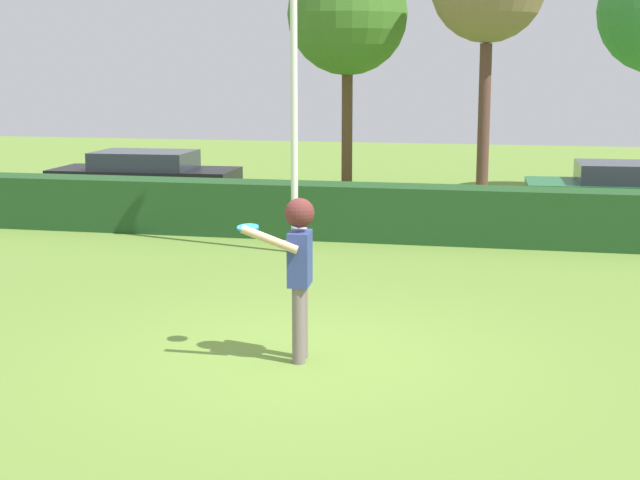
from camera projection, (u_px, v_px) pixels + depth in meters
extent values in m
plane|color=olive|center=(302.00, 357.00, 10.29)|extent=(60.00, 60.00, 0.00)
cylinder|color=slate|center=(299.00, 325.00, 10.02)|extent=(0.14, 0.14, 0.84)
cylinder|color=slate|center=(302.00, 320.00, 10.22)|extent=(0.14, 0.14, 0.84)
cube|color=navy|center=(300.00, 258.00, 9.99)|extent=(0.25, 0.40, 0.58)
cylinder|color=tan|center=(270.00, 240.00, 9.76)|extent=(0.62, 0.14, 0.30)
cylinder|color=tan|center=(303.00, 256.00, 10.22)|extent=(0.09, 0.09, 0.62)
sphere|color=tan|center=(300.00, 216.00, 9.91)|extent=(0.22, 0.22, 0.22)
sphere|color=#562522|center=(300.00, 213.00, 9.90)|extent=(0.32, 0.32, 0.32)
cylinder|color=#268CE5|center=(248.00, 227.00, 10.27)|extent=(0.24, 0.24, 0.06)
cylinder|color=silver|center=(294.00, 96.00, 15.68)|extent=(0.12, 0.12, 5.33)
cube|color=#204820|center=(395.00, 213.00, 17.22)|extent=(19.66, 0.90, 1.01)
cube|color=black|center=(145.00, 180.00, 21.61)|extent=(4.27, 1.87, 0.55)
cube|color=#2D333D|center=(145.00, 160.00, 21.53)|extent=(2.26, 1.65, 0.40)
cylinder|color=black|center=(217.00, 189.00, 22.23)|extent=(0.60, 0.12, 0.60)
cylinder|color=black|center=(196.00, 199.00, 20.59)|extent=(0.60, 0.12, 0.60)
cylinder|color=black|center=(100.00, 186.00, 22.74)|extent=(0.60, 0.12, 0.60)
cylinder|color=black|center=(70.00, 196.00, 21.09)|extent=(0.60, 0.12, 0.60)
cube|color=#1E6633|center=(632.00, 196.00, 18.96)|extent=(4.28, 1.90, 0.55)
cube|color=#2D333D|center=(633.00, 173.00, 18.87)|extent=(2.27, 1.67, 0.40)
cylinder|color=black|center=(554.00, 202.00, 20.08)|extent=(0.60, 0.13, 0.60)
cylinder|color=black|center=(560.00, 214.00, 18.43)|extent=(0.60, 0.13, 0.60)
cylinder|color=brown|center=(347.00, 124.00, 23.02)|extent=(0.27, 0.27, 3.53)
sphere|color=#427628|center=(348.00, 14.00, 22.54)|extent=(2.91, 2.91, 2.91)
cylinder|color=brown|center=(484.00, 125.00, 21.58)|extent=(0.28, 0.28, 3.68)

